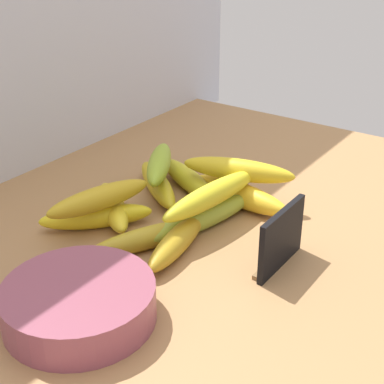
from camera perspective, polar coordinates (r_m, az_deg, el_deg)
counter_top at (r=84.60cm, az=0.57°, el=-5.27°), size 110.00×76.00×3.00cm
chalkboard_sign at (r=76.35cm, az=8.84°, el=-4.72°), size 11.00×1.80×8.40cm
fruit_bowl at (r=68.33cm, az=-11.13°, el=-10.72°), size 17.76×17.76×4.50cm
banana_0 at (r=96.52cm, az=-0.24°, el=1.17°), size 11.57×18.35×3.51cm
banana_1 at (r=88.83cm, az=-7.85°, el=-1.43°), size 12.52×14.64×3.60cm
banana_2 at (r=86.44cm, az=-9.48°, el=-2.41°), size 14.72×13.88×3.55cm
banana_3 at (r=80.53cm, az=-4.37°, el=-4.54°), size 17.56×10.84×3.22cm
banana_4 at (r=84.91cm, az=0.93°, el=-2.57°), size 21.10×8.52×3.57cm
banana_5 at (r=79.63cm, az=-1.57°, el=-4.77°), size 16.79×6.37×3.43cm
banana_6 at (r=91.49cm, az=4.78°, el=-0.26°), size 6.12×18.65×3.98cm
banana_7 at (r=95.36cm, az=-3.43°, el=0.80°), size 13.43×16.06×3.55cm
banana_8 at (r=94.06cm, az=-3.27°, el=2.81°), size 15.32×11.24×3.54cm
banana_9 at (r=83.77cm, az=2.04°, el=-0.30°), size 20.68×5.74×3.43cm
banana_10 at (r=83.85cm, az=-9.20°, el=-0.62°), size 16.86×7.96×3.50cm
banana_11 at (r=90.92cm, az=4.61°, el=2.20°), size 8.49×18.35×3.58cm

